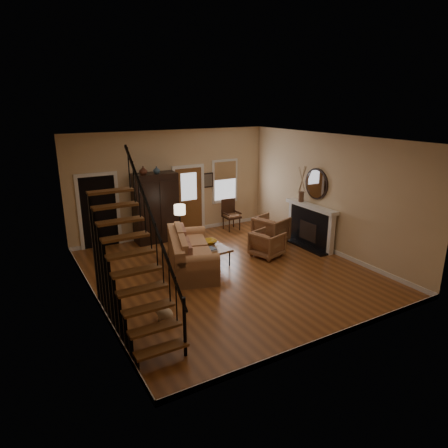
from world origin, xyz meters
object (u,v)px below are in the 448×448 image
coffee_table (210,254)px  side_chair (232,215)px  floor_lamp (180,229)px  sofa (191,252)px  armoire (156,208)px  armchair_right (271,230)px  armchair_left (267,244)px

coffee_table → side_chair: side_chair is taller
floor_lamp → side_chair: size_ratio=1.36×
coffee_table → floor_lamp: floor_lamp is taller
sofa → floor_lamp: 1.26m
armoire → side_chair: size_ratio=2.06×
coffee_table → side_chair: bearing=47.6°
armoire → coffee_table: 2.53m
armchair_right → floor_lamp: bearing=58.4°
coffee_table → armoire: bearing=105.2°
armchair_right → side_chair: 1.73m
armoire → armchair_left: 3.57m
armoire → armchair_left: size_ratio=2.67×
armchair_left → floor_lamp: bearing=36.1°
sofa → coffee_table: 0.68m
sofa → floor_lamp: floor_lamp is taller
coffee_table → sofa: bearing=-165.1°
coffee_table → armchair_right: size_ratio=1.32×
armoire → armchair_left: armoire is taller
sofa → armchair_right: size_ratio=2.65×
armchair_left → coffee_table: bearing=58.0°
sofa → armchair_left: bearing=11.3°
armchair_right → floor_lamp: (-2.70, 0.62, 0.28)m
side_chair → floor_lamp: bearing=-155.4°
sofa → side_chair: side_chair is taller
coffee_table → side_chair: size_ratio=1.17×
armoire → coffee_table: size_ratio=1.77×
sofa → floor_lamp: bearing=96.8°
armchair_left → side_chair: side_chair is taller
armoire → armchair_right: armoire is taller
side_chair → armoire: bearing=175.5°
armoire → floor_lamp: size_ratio=1.51×
armchair_right → side_chair: bearing=-5.5°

